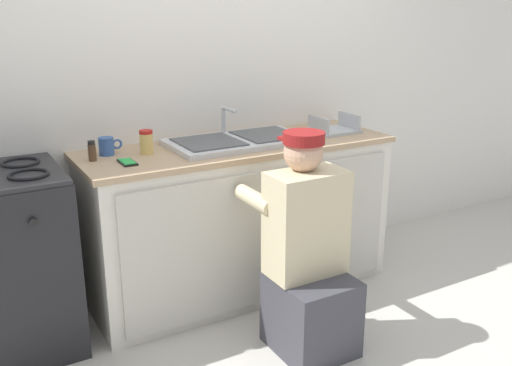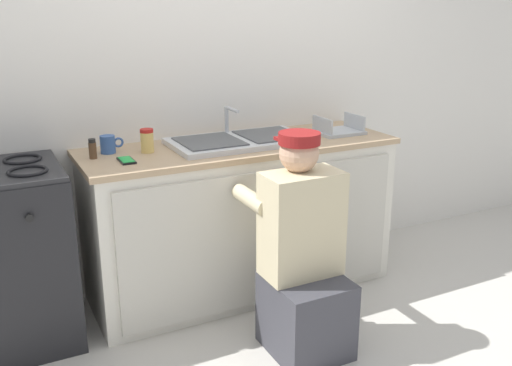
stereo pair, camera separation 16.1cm
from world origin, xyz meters
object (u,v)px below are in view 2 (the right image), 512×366
object	(u,v)px
plumber_person	(303,264)
sink_double_basin	(240,140)
spice_bottle_pepper	(93,149)
coffee_mug	(108,144)
dish_rack_tray	(338,130)
cell_phone	(126,160)
stove_range	(7,257)
condiment_jar	(147,141)

from	to	relation	value
plumber_person	sink_double_basin	bearing A→B (deg)	89.44
sink_double_basin	spice_bottle_pepper	size ratio (longest dim) A/B	7.62
sink_double_basin	plumber_person	world-z (taller)	plumber_person
sink_double_basin	coffee_mug	world-z (taller)	sink_double_basin
dish_rack_tray	cell_phone	world-z (taller)	dish_rack_tray
spice_bottle_pepper	cell_phone	bearing A→B (deg)	-44.24
stove_range	cell_phone	distance (m)	0.76
cell_phone	condiment_jar	bearing A→B (deg)	41.93
cell_phone	dish_rack_tray	bearing A→B (deg)	2.54
coffee_mug	cell_phone	bearing A→B (deg)	-79.92
sink_double_basin	plumber_person	bearing A→B (deg)	-90.56
condiment_jar	stove_range	bearing A→B (deg)	-176.64
cell_phone	stove_range	bearing A→B (deg)	171.44
condiment_jar	plumber_person	bearing A→B (deg)	-55.56
spice_bottle_pepper	condiment_jar	xyz separation A→B (m)	(0.29, 0.00, 0.01)
sink_double_basin	plumber_person	xyz separation A→B (m)	(-0.01, -0.72, -0.47)
condiment_jar	cell_phone	world-z (taller)	condiment_jar
spice_bottle_pepper	dish_rack_tray	bearing A→B (deg)	-2.91
cell_phone	coffee_mug	size ratio (longest dim) A/B	1.11
sink_double_basin	cell_phone	xyz separation A→B (m)	(-0.69, -0.09, -0.01)
stove_range	coffee_mug	bearing A→B (deg)	12.28
condiment_jar	cell_phone	xyz separation A→B (m)	(-0.15, -0.14, -0.06)
coffee_mug	spice_bottle_pepper	bearing A→B (deg)	-140.74
stove_range	coffee_mug	size ratio (longest dim) A/B	7.43
sink_double_basin	condiment_jar	world-z (taller)	sink_double_basin
plumber_person	condiment_jar	distance (m)	1.06
stove_range	condiment_jar	xyz separation A→B (m)	(0.76, 0.04, 0.51)
plumber_person	spice_bottle_pepper	bearing A→B (deg)	136.85
stove_range	dish_rack_tray	world-z (taller)	dish_rack_tray
condiment_jar	coffee_mug	world-z (taller)	condiment_jar
plumber_person	dish_rack_tray	distance (m)	1.07
plumber_person	coffee_mug	bearing A→B (deg)	130.24
spice_bottle_pepper	coffee_mug	distance (m)	0.13
dish_rack_tray	condiment_jar	xyz separation A→B (m)	(-1.19, 0.08, 0.04)
plumber_person	coffee_mug	distance (m)	1.22
condiment_jar	spice_bottle_pepper	bearing A→B (deg)	-179.61
condiment_jar	coffee_mug	xyz separation A→B (m)	(-0.19, 0.08, -0.02)
dish_rack_tray	cell_phone	size ratio (longest dim) A/B	2.00
stove_range	cell_phone	xyz separation A→B (m)	(0.61, -0.09, 0.45)
sink_double_basin	stove_range	xyz separation A→B (m)	(-1.30, -0.00, -0.46)
dish_rack_tray	condiment_jar	bearing A→B (deg)	176.29
dish_rack_tray	coffee_mug	xyz separation A→B (m)	(-1.38, 0.16, 0.02)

